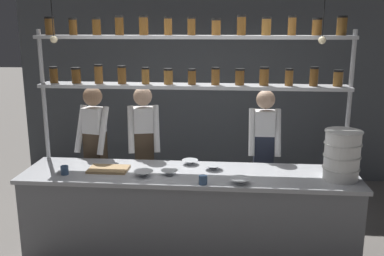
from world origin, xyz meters
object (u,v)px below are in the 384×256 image
at_px(prep_bowl_near_left, 213,167).
at_px(serving_cup_front, 203,180).
at_px(spice_shelf_unit, 192,65).
at_px(chef_right, 264,151).
at_px(serving_cup_by_board, 65,170).
at_px(prep_bowl_near_right, 240,181).
at_px(container_stack, 342,155).
at_px(prep_bowl_center_front, 190,162).
at_px(prep_bowl_far_left, 144,174).
at_px(chef_left, 95,149).
at_px(prep_bowl_center_back, 169,173).
at_px(chef_center, 144,148).
at_px(cutting_board, 108,169).

bearing_deg(prep_bowl_near_left, serving_cup_front, -100.01).
bearing_deg(prep_bowl_near_left, spice_shelf_unit, 137.87).
height_order(chef_right, serving_cup_by_board, chef_right).
distance_m(prep_bowl_near_left, prep_bowl_near_right, 0.48).
bearing_deg(chef_right, container_stack, -47.91).
xyz_separation_m(spice_shelf_unit, prep_bowl_center_front, (-0.02, -0.06, -1.03)).
relative_size(prep_bowl_near_left, prep_bowl_center_front, 1.06).
bearing_deg(spice_shelf_unit, prep_bowl_far_left, -132.96).
bearing_deg(chef_left, prep_bowl_center_back, -20.75).
height_order(spice_shelf_unit, prep_bowl_center_back, spice_shelf_unit).
bearing_deg(prep_bowl_center_back, chef_right, 38.23).
relative_size(prep_bowl_near_left, prep_bowl_center_back, 1.07).
bearing_deg(prep_bowl_near_right, serving_cup_by_board, 176.47).
bearing_deg(chef_center, chef_left, 178.26).
distance_m(prep_bowl_near_left, serving_cup_front, 0.44).
distance_m(prep_bowl_near_right, serving_cup_front, 0.35).
distance_m(container_stack, prep_bowl_near_right, 1.01).
bearing_deg(spice_shelf_unit, serving_cup_by_board, -158.18).
xyz_separation_m(prep_bowl_center_back, serving_cup_by_board, (-1.04, -0.08, 0.02)).
distance_m(prep_bowl_near_left, prep_bowl_far_left, 0.72).
bearing_deg(serving_cup_by_board, prep_bowl_near_left, 10.97).
xyz_separation_m(chef_right, prep_bowl_center_back, (-0.98, -0.77, -0.02)).
bearing_deg(cutting_board, prep_bowl_center_back, -6.68).
height_order(chef_left, prep_bowl_near_right, chef_left).
xyz_separation_m(cutting_board, prep_bowl_near_right, (1.34, -0.27, 0.01)).
xyz_separation_m(chef_right, serving_cup_front, (-0.63, -1.01, 0.00)).
distance_m(spice_shelf_unit, container_stack, 1.72).
bearing_deg(serving_cup_by_board, prep_bowl_far_left, 1.51).
distance_m(prep_bowl_center_back, prep_bowl_far_left, 0.25).
bearing_deg(chef_right, prep_bowl_far_left, -145.55).
xyz_separation_m(prep_bowl_center_front, prep_bowl_near_right, (0.52, -0.54, 0.00)).
xyz_separation_m(prep_bowl_center_back, prep_bowl_far_left, (-0.25, -0.06, 0.00)).
bearing_deg(prep_bowl_near_left, chef_right, 45.83).
distance_m(spice_shelf_unit, prep_bowl_center_front, 1.03).
bearing_deg(spice_shelf_unit, prep_bowl_center_front, -107.76).
height_order(chef_right, prep_bowl_center_back, chef_right).
bearing_deg(serving_cup_front, chef_center, 127.50).
relative_size(chef_right, container_stack, 3.45).
bearing_deg(chef_center, container_stack, -32.04).
bearing_deg(prep_bowl_center_back, prep_bowl_far_left, -165.66).
height_order(chef_center, serving_cup_by_board, chef_center).
xyz_separation_m(chef_left, prep_bowl_center_back, (0.95, -0.64, -0.04)).
bearing_deg(prep_bowl_far_left, chef_left, 135.17).
distance_m(prep_bowl_center_front, prep_bowl_center_back, 0.39).
bearing_deg(prep_bowl_center_back, prep_bowl_center_front, 63.47).
distance_m(prep_bowl_center_front, prep_bowl_far_left, 0.59).
relative_size(spice_shelf_unit, chef_left, 1.92).
bearing_deg(prep_bowl_near_left, prep_bowl_center_back, -154.80).
bearing_deg(chef_center, serving_cup_front, -65.14).
bearing_deg(chef_right, prep_bowl_center_front, -152.00).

